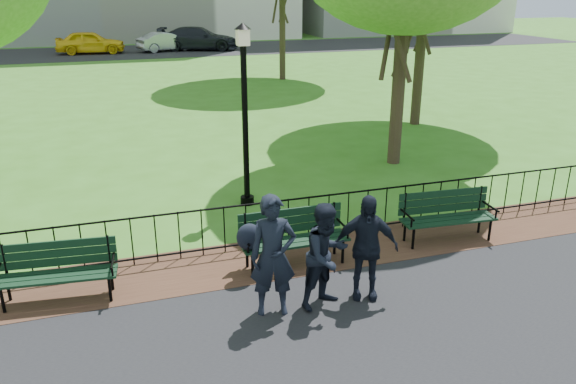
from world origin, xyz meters
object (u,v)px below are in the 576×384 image
object	(u,v)px
person_left	(273,256)
sedan_dark	(199,38)
park_bench_left_a	(57,265)
park_bench_right_a	(446,211)
person_mid	(326,256)
person_right	(365,247)
lamppost	(245,110)
sedan_silver	(166,42)
park_bench_main	(275,234)
taxi	(90,42)

from	to	relation	value
person_left	sedan_dark	world-z (taller)	person_left
park_bench_left_a	park_bench_right_a	bearing A→B (deg)	6.21
person_mid	person_right	xyz separation A→B (m)	(0.65, 0.04, 0.02)
person_left	park_bench_right_a	bearing A→B (deg)	31.83
park_bench_left_a	person_mid	world-z (taller)	person_mid
lamppost	person_mid	xyz separation A→B (m)	(0.11, -4.39, -1.27)
lamppost	person_mid	world-z (taller)	lamppost
person_right	lamppost	bearing A→B (deg)	119.89
park_bench_right_a	sedan_silver	xyz separation A→B (m)	(-1.40, 33.26, 0.09)
sedan_silver	sedan_dark	xyz separation A→B (m)	(2.34, -0.00, 0.15)
lamppost	park_bench_main	bearing A→B (deg)	-95.13
park_bench_main	lamppost	xyz separation A→B (m)	(0.27, 3.05, 1.45)
park_bench_right_a	taxi	size ratio (longest dim) A/B	0.41
park_bench_left_a	sedan_silver	size ratio (longest dim) A/B	0.45
park_bench_left_a	person_right	world-z (taller)	person_right
person_mid	park_bench_right_a	bearing A→B (deg)	4.51
lamppost	taxi	bearing A→B (deg)	96.29
person_right	sedan_silver	size ratio (longest dim) A/B	0.42
sedan_dark	person_left	bearing A→B (deg)	-170.50
taxi	sedan_dark	bearing A→B (deg)	-86.83
park_bench_left_a	taxi	size ratio (longest dim) A/B	0.40
sedan_dark	taxi	bearing A→B (deg)	106.44
person_mid	sedan_silver	distance (m)	34.76
park_bench_right_a	taxi	bearing A→B (deg)	105.33
park_bench_main	lamppost	size ratio (longest dim) A/B	0.51
park_bench_right_a	sedan_silver	bearing A→B (deg)	96.77
taxi	sedan_silver	bearing A→B (deg)	-87.17
taxi	person_left	bearing A→B (deg)	-171.59
park_bench_main	sedan_silver	size ratio (longest dim) A/B	0.49
sedan_dark	park_bench_left_a	bearing A→B (deg)	-175.82
person_right	person_left	bearing A→B (deg)	-159.91
person_right	taxi	world-z (taller)	person_right
park_bench_right_a	person_right	world-z (taller)	person_right
park_bench_main	park_bench_right_a	bearing A→B (deg)	2.18
person_mid	taxi	bearing A→B (deg)	74.17
park_bench_main	park_bench_left_a	distance (m)	3.43
taxi	sedan_dark	xyz separation A→B (m)	(7.41, -0.11, 0.04)
park_bench_main	sedan_silver	xyz separation A→B (m)	(1.98, 33.39, 0.02)
person_right	person_mid	bearing A→B (deg)	-156.13
taxi	person_right	bearing A→B (deg)	-169.22
park_bench_right_a	lamppost	xyz separation A→B (m)	(-3.12, 2.92, 1.51)
person_left	person_right	size ratio (longest dim) A/B	1.09
park_bench_main	sedan_dark	xyz separation A→B (m)	(4.32, 33.38, 0.17)
park_bench_main	person_mid	world-z (taller)	person_mid
lamppost	sedan_dark	xyz separation A→B (m)	(4.05, 30.33, -1.27)
person_mid	sedan_dark	distance (m)	34.94
park_bench_main	park_bench_left_a	xyz separation A→B (m)	(-3.43, 0.09, -0.08)
park_bench_main	person_mid	xyz separation A→B (m)	(0.39, -1.34, 0.18)
lamppost	park_bench_left_a	bearing A→B (deg)	-141.37
park_bench_main	lamppost	world-z (taller)	lamppost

